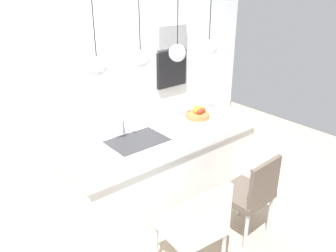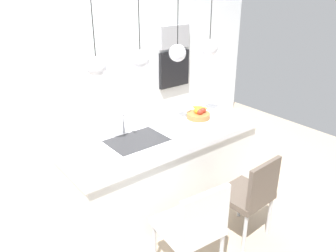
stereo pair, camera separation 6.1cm
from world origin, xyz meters
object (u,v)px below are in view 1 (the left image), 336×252
object	(u,v)px
fruit_bowl	(198,114)
chair_middle	(251,192)
microwave	(171,37)
chair_near	(195,225)
oven	(171,69)

from	to	relation	value
fruit_bowl	chair_middle	xyz separation A→B (m)	(-0.22, -0.96, -0.45)
microwave	chair_near	size ratio (longest dim) A/B	0.60
fruit_bowl	oven	world-z (taller)	oven
microwave	oven	world-z (taller)	microwave
chair_near	chair_middle	bearing A→B (deg)	0.56
microwave	chair_middle	world-z (taller)	microwave
fruit_bowl	chair_near	xyz separation A→B (m)	(-0.95, -0.97, -0.44)
microwave	chair_near	distance (m)	3.26
fruit_bowl	chair_middle	world-z (taller)	fruit_bowl
microwave	oven	distance (m)	0.50
chair_middle	chair_near	bearing A→B (deg)	-179.44
oven	chair_near	distance (m)	3.14
fruit_bowl	chair_near	world-z (taller)	fruit_bowl
fruit_bowl	microwave	size ratio (longest dim) A/B	0.49
chair_near	chair_middle	xyz separation A→B (m)	(0.73, 0.01, -0.01)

